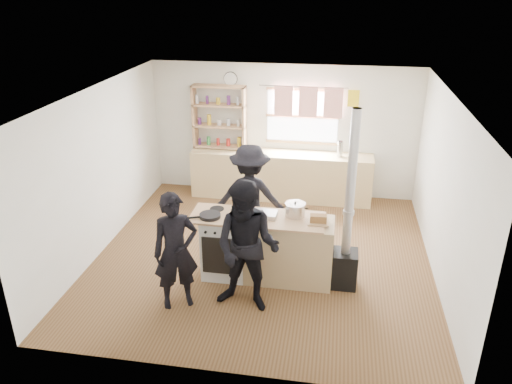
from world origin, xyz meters
The scene contains 14 objects.
ground centered at (0.00, 0.00, -0.01)m, with size 5.00×5.00×0.01m, color brown.
back_counter centered at (0.00, 2.22, 0.45)m, with size 3.40×0.55×0.90m, color #D7BB81.
shelving_unit centered at (-1.20, 2.34, 1.51)m, with size 1.00×0.28×1.20m.
thermos centered at (1.08, 2.22, 1.04)m, with size 0.10×0.10×0.28m, color silver.
cooking_island centered at (0.14, -0.55, 0.47)m, with size 1.97×0.64×0.93m.
skillet_greens centered at (-0.63, -0.67, 0.96)m, with size 0.38×0.38×0.05m.
roast_tray centered at (0.10, -0.52, 0.97)m, with size 0.34×0.25×0.06m.
stockpot_stove centered at (-0.24, -0.34, 1.00)m, with size 0.21×0.21×0.17m.
stockpot_counter centered at (0.50, -0.43, 1.02)m, with size 0.28×0.28×0.21m.
bread_board centered at (0.83, -0.60, 0.98)m, with size 0.29×0.21×0.12m.
flue_heater centered at (1.22, -0.60, 0.65)m, with size 0.35×0.35×2.50m.
person_near_left centered at (-0.90, -1.38, 0.78)m, with size 0.57×0.37×1.56m, color black.
person_near_right centered at (0.00, -1.29, 0.87)m, with size 0.84×0.66×1.74m, color black.
person_far centered at (-0.25, 0.31, 0.83)m, with size 1.07×0.62×1.66m, color black.
Camera 1 is at (0.99, -6.56, 3.96)m, focal length 35.00 mm.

